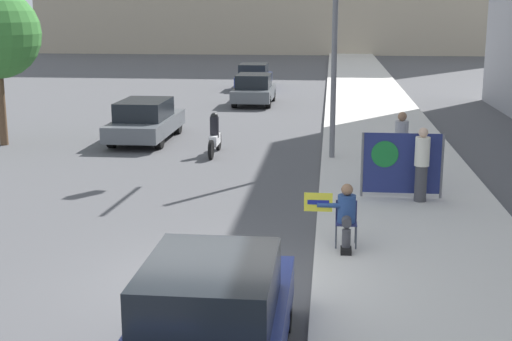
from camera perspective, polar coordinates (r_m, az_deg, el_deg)
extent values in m
plane|color=#4F4F51|center=(12.22, -3.83, -9.08)|extent=(160.00, 160.00, 0.00)
cube|color=beige|center=(26.61, 9.93, 3.02)|extent=(4.18, 90.00, 0.18)
cylinder|color=#474C56|center=(13.40, 6.42, -5.33)|extent=(0.03, 0.03, 0.44)
cylinder|color=#474C56|center=(13.41, 8.01, -5.37)|extent=(0.03, 0.03, 0.44)
cylinder|color=#474C56|center=(13.75, 6.41, -4.85)|extent=(0.03, 0.03, 0.44)
cylinder|color=#474C56|center=(13.76, 7.96, -4.88)|extent=(0.03, 0.03, 0.44)
cube|color=navy|center=(13.51, 7.23, -4.19)|extent=(0.40, 0.40, 0.02)
cube|color=navy|center=(13.63, 7.24, -3.15)|extent=(0.40, 0.02, 0.38)
cylinder|color=#424247|center=(13.33, 7.25, -3.98)|extent=(0.18, 0.42, 0.18)
cylinder|color=#424247|center=(13.23, 7.23, -5.60)|extent=(0.16, 0.16, 0.44)
cube|color=black|center=(13.22, 7.21, -6.37)|extent=(0.20, 0.28, 0.10)
cylinder|color=navy|center=(13.46, 7.26, -3.05)|extent=(0.34, 0.34, 0.52)
sphere|color=#936B4C|center=(13.36, 7.30, -1.52)|extent=(0.22, 0.22, 0.22)
cylinder|color=navy|center=(13.36, 5.87, -2.78)|extent=(0.45, 0.09, 0.09)
cube|color=yellow|center=(13.34, 5.00, -2.54)|extent=(0.53, 0.02, 0.36)
cube|color=navy|center=(13.33, 5.00, -2.55)|extent=(0.40, 0.01, 0.09)
cylinder|color=#424247|center=(16.90, 13.04, -1.02)|extent=(0.28, 0.28, 0.84)
cylinder|color=silver|center=(16.74, 13.17, 1.49)|extent=(0.34, 0.34, 0.67)
sphere|color=beige|center=(16.66, 13.25, 2.99)|extent=(0.22, 0.22, 0.22)
cylinder|color=#334775|center=(18.77, 11.45, 0.49)|extent=(0.28, 0.28, 0.88)
cylinder|color=#9E9EA3|center=(18.62, 11.56, 2.85)|extent=(0.34, 0.34, 0.69)
sphere|color=#936B4C|center=(18.55, 11.63, 4.26)|extent=(0.23, 0.23, 0.23)
cylinder|color=slate|center=(17.02, 8.49, 0.47)|extent=(0.06, 0.06, 1.54)
cylinder|color=slate|center=(17.21, 14.66, 0.32)|extent=(0.06, 0.06, 1.54)
cube|color=navy|center=(17.08, 11.60, 0.56)|extent=(1.85, 0.02, 1.44)
cylinder|color=#197A33|center=(16.98, 10.27, 1.29)|extent=(0.63, 0.01, 0.63)
cylinder|color=slate|center=(21.13, 6.28, 9.30)|extent=(0.16, 0.16, 6.18)
cube|color=navy|center=(9.28, -3.47, -12.67)|extent=(1.85, 4.12, 0.59)
cube|color=black|center=(8.87, -3.71, -9.42)|extent=(1.59, 2.14, 0.68)
cylinder|color=black|center=(10.67, -6.72, -10.67)|extent=(0.22, 0.64, 0.64)
cylinder|color=black|center=(10.45, 2.22, -11.11)|extent=(0.22, 0.64, 0.64)
cube|color=#565B60|center=(25.32, -8.78, 3.60)|extent=(1.84, 4.65, 0.54)
cube|color=black|center=(25.06, -8.94, 4.86)|extent=(1.58, 2.42, 0.64)
cylinder|color=black|center=(26.94, -9.66, 3.65)|extent=(0.22, 0.64, 0.64)
cylinder|color=black|center=(26.55, -6.29, 3.62)|extent=(0.22, 0.64, 0.64)
cylinder|color=black|center=(24.22, -11.48, 2.54)|extent=(0.22, 0.64, 0.64)
cylinder|color=black|center=(23.79, -7.75, 2.50)|extent=(0.22, 0.64, 0.64)
cube|color=#565B60|center=(34.52, -0.15, 6.22)|extent=(1.81, 4.15, 0.55)
cube|color=black|center=(34.29, -0.18, 7.18)|extent=(1.56, 2.16, 0.65)
cylinder|color=black|center=(35.91, -1.20, 6.11)|extent=(0.22, 0.64, 0.64)
cylinder|color=black|center=(35.74, 1.35, 6.08)|extent=(0.22, 0.64, 0.64)
cylinder|color=black|center=(33.38, -1.75, 5.59)|extent=(0.22, 0.64, 0.64)
cylinder|color=black|center=(33.20, 0.99, 5.56)|extent=(0.22, 0.64, 0.64)
cube|color=navy|center=(41.18, -0.17, 7.30)|extent=(1.77, 4.13, 0.54)
cube|color=black|center=(40.96, -0.19, 8.09)|extent=(1.52, 2.15, 0.64)
cylinder|color=black|center=(42.56, -1.02, 7.18)|extent=(0.22, 0.64, 0.64)
cylinder|color=black|center=(42.40, 1.07, 7.16)|extent=(0.22, 0.64, 0.64)
cylinder|color=black|center=(40.03, -1.48, 6.81)|extent=(0.22, 0.64, 0.64)
cylinder|color=black|center=(39.86, 0.75, 6.79)|extent=(0.22, 0.64, 0.64)
cube|color=white|center=(22.64, -3.32, 2.48)|extent=(0.24, 0.88, 0.32)
cylinder|color=black|center=(22.52, -3.35, 3.48)|extent=(0.28, 0.28, 0.66)
sphere|color=black|center=(22.46, -3.36, 4.35)|extent=(0.24, 0.24, 0.24)
cylinder|color=black|center=(23.38, -3.02, 2.37)|extent=(0.10, 0.60, 0.60)
cylinder|color=black|center=(21.96, -3.62, 1.67)|extent=(0.10, 0.60, 0.60)
cylinder|color=brown|center=(25.57, -19.70, 4.91)|extent=(0.28, 0.28, 2.69)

